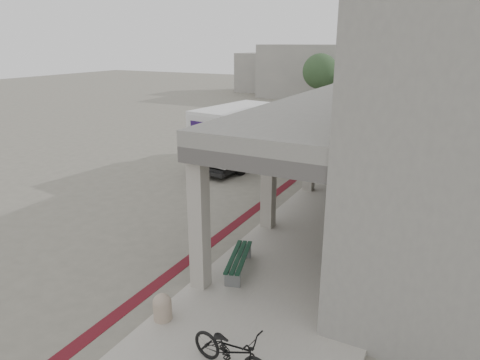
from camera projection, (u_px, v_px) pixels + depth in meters
The scene contains 13 objects.
ground at pixel (205, 222), 14.39m from camera, with size 120.00×120.00×0.00m, color #69655A.
bike_lane_stripe at pixel (257, 208), 15.64m from camera, with size 0.35×40.00×0.01m, color #541019.
sidewalk at pixel (320, 246), 12.61m from camera, with size 4.40×28.00×0.12m, color #9F988E.
transit_building at pixel (450, 118), 14.12m from camera, with size 7.60×17.00×7.00m.
distant_backdrop at pixel (362, 72), 45.06m from camera, with size 28.00×10.00×6.50m.
tree_left at pixel (320, 71), 39.21m from camera, with size 3.20×3.20×4.80m.
tree_mid at pixel (403, 73), 37.81m from camera, with size 3.20×3.20×4.80m.
fedex_truck at pixel (246, 132), 20.97m from camera, with size 2.95×7.02×2.90m.
bench at pixel (239, 260), 11.03m from camera, with size 0.90×1.86×0.43m.
bollard_near at pixel (162, 307), 9.11m from camera, with size 0.40×0.40×0.60m.
bollard_far at pixel (341, 221), 13.48m from camera, with size 0.38×0.38×0.57m.
utility_cabinet at pixel (345, 253), 11.11m from camera, with size 0.40×0.53×0.88m, color slate.
bicycle_black at pixel (231, 350), 7.61m from camera, with size 0.59×1.71×0.90m, color black.
Camera 1 is at (7.19, -11.19, 5.80)m, focal length 32.00 mm.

